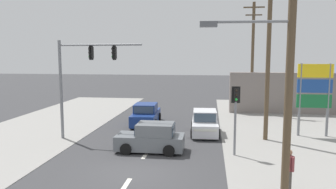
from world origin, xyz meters
The scene contains 16 objects.
ground_plane centered at (0.00, 0.00, 0.00)m, with size 140.00×140.00×0.00m, color #3A3A3D.
lane_dash_mid centered at (0.00, 3.00, 0.00)m, with size 0.20×2.40×0.01m, color silver.
lane_dash_far centered at (0.00, 8.00, 0.00)m, with size 0.20×2.40×0.01m, color silver.
kerb_right_verge centered at (9.00, 2.00, 0.01)m, with size 10.00×44.00×0.02m, color gray.
kerb_left_verge centered at (-8.50, 4.00, 0.01)m, with size 8.00×40.00×0.02m, color gray.
utility_pole_foreground_right centered at (5.62, -2.75, 4.64)m, with size 3.78×0.38×8.57m.
utility_pole_midground_right centered at (6.63, 6.38, 5.46)m, with size 1.80×0.26×10.43m.
utility_pole_background_right centered at (6.90, 15.90, 5.06)m, with size 1.80×0.26×9.65m.
traffic_signal_mast centered at (-4.45, 5.00, 4.15)m, with size 5.26×0.76×6.00m.
pedestal_signal_right_kerb centered at (4.54, 2.97, 2.42)m, with size 0.44×0.30×3.56m.
shopping_plaza_sign centered at (9.72, 7.69, 2.98)m, with size 2.10×0.16×4.60m.
shopfront_wall_far centered at (11.00, 16.00, 1.80)m, with size 12.00×1.00×3.60m, color gray.
hatchback_oncoming_mid centered at (0.20, 3.18, 0.70)m, with size 3.64×1.78×1.53m.
sedan_receding_far centered at (-1.43, 9.82, 0.70)m, with size 2.01×4.30×1.56m.
hatchback_oncoming_near centered at (2.95, 7.42, 0.70)m, with size 1.88×3.69×1.53m.
pedestrian_at_kerb centered at (6.22, -1.30, 0.93)m, with size 0.35×0.52×1.63m.
Camera 1 is at (3.26, -13.61, 5.12)m, focal length 35.00 mm.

